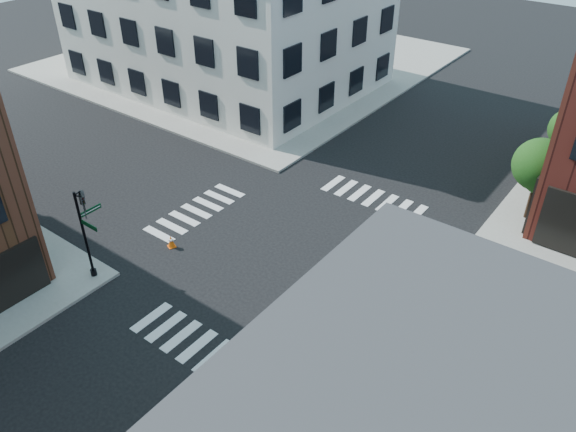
% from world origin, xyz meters
% --- Properties ---
extents(ground, '(120.00, 120.00, 0.00)m').
position_xyz_m(ground, '(0.00, 0.00, 0.00)').
color(ground, black).
rests_on(ground, ground).
extents(sidewalk_nw, '(30.00, 30.00, 0.15)m').
position_xyz_m(sidewalk_nw, '(-21.00, 21.00, 0.07)').
color(sidewalk_nw, gray).
rests_on(sidewalk_nw, ground).
extents(building_nw, '(22.00, 16.00, 11.00)m').
position_xyz_m(building_nw, '(-19.00, 16.00, 5.50)').
color(building_nw, silver).
rests_on(building_nw, ground).
extents(tree_near, '(2.69, 2.69, 4.49)m').
position_xyz_m(tree_near, '(7.56, 9.98, 3.16)').
color(tree_near, black).
rests_on(tree_near, ground).
extents(tree_far, '(2.43, 2.43, 4.07)m').
position_xyz_m(tree_far, '(7.56, 15.98, 2.87)').
color(tree_far, black).
rests_on(tree_far, ground).
extents(signal_pole, '(1.29, 1.24, 4.60)m').
position_xyz_m(signal_pole, '(-6.72, -6.68, 2.86)').
color(signal_pole, black).
rests_on(signal_pole, ground).
extents(box_truck, '(7.60, 3.18, 3.36)m').
position_xyz_m(box_truck, '(10.70, -1.74, 1.75)').
color(box_truck, white).
rests_on(box_truck, ground).
extents(traffic_cone, '(0.48, 0.48, 0.68)m').
position_xyz_m(traffic_cone, '(-5.70, -3.02, 0.33)').
color(traffic_cone, '#FB5F0B').
rests_on(traffic_cone, ground).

